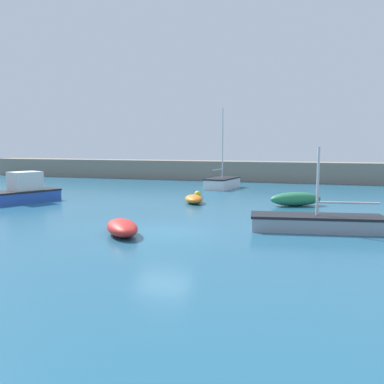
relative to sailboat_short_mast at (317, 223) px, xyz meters
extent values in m
cube|color=#235B7A|center=(-6.54, -2.46, -0.48)|extent=(120.00, 120.00, 0.20)
cube|color=gray|center=(-6.54, 25.20, 0.65)|extent=(64.46, 2.80, 2.06)
cube|color=gray|center=(0.00, 0.00, -0.08)|extent=(6.00, 2.54, 0.60)
cube|color=black|center=(0.00, 0.00, 0.28)|extent=(6.11, 2.59, 0.12)
cylinder|color=silver|center=(0.00, 0.00, 1.83)|extent=(0.12, 0.12, 3.22)
cylinder|color=silver|center=(1.33, 0.21, 0.94)|extent=(2.68, 0.51, 0.09)
ellipsoid|color=#287A4C|center=(-1.44, 7.71, 0.06)|extent=(3.53, 2.54, 0.87)
cube|color=#2D56B7|center=(-19.30, 3.84, -0.04)|extent=(3.80, 5.37, 0.68)
cube|color=black|center=(-19.30, 3.84, 0.36)|extent=(3.88, 5.47, 0.12)
cube|color=silver|center=(-19.14, 4.18, 0.99)|extent=(2.21, 2.37, 1.37)
ellipsoid|color=orange|center=(-7.99, 6.93, -0.10)|extent=(1.97, 2.54, 0.56)
cube|color=white|center=(-8.37, 16.68, 0.03)|extent=(2.45, 4.31, 0.82)
cube|color=black|center=(-8.37, 16.68, 0.51)|extent=(2.50, 4.40, 0.12)
cylinder|color=silver|center=(-8.37, 16.68, 3.53)|extent=(0.10, 0.10, 6.16)
cylinder|color=silver|center=(-8.53, 15.58, 1.34)|extent=(0.40, 2.20, 0.08)
ellipsoid|color=red|center=(-8.04, -3.51, -0.04)|extent=(2.69, 3.02, 0.68)
sphere|color=yellow|center=(-8.61, 9.92, -0.13)|extent=(0.49, 0.49, 0.49)
camera|label=1|loc=(0.30, -20.00, 3.59)|focal=40.00mm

